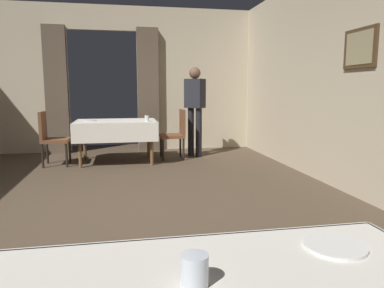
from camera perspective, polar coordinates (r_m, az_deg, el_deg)
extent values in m
plane|color=#4C3D2D|center=(3.92, -16.20, -11.07)|extent=(10.08, 10.08, 0.00)
cube|color=beige|center=(4.63, 27.00, 10.18)|extent=(0.12, 8.40, 3.00)
cube|color=#47331E|center=(4.77, 25.00, 13.55)|extent=(0.03, 0.58, 0.46)
cube|color=#998C66|center=(4.76, 24.83, 13.57)|extent=(0.01, 0.48, 0.38)
cube|color=beige|center=(8.23, -27.66, 9.02)|extent=(2.50, 0.12, 3.00)
cube|color=beige|center=(8.04, 0.44, 10.02)|extent=(2.50, 0.12, 3.00)
cube|color=beige|center=(8.02, -14.14, 18.76)|extent=(1.40, 0.12, 0.50)
cube|color=brown|center=(7.85, -20.58, 7.92)|extent=(0.44, 0.14, 2.56)
cube|color=brown|center=(7.76, -6.93, 8.39)|extent=(0.44, 0.14, 2.56)
cube|color=silver|center=(1.47, -0.40, -19.75)|extent=(1.51, 0.02, 0.30)
cylinder|color=brown|center=(6.28, -17.30, -0.44)|extent=(0.06, 0.06, 0.71)
cylinder|color=brown|center=(6.25, -6.38, -0.14)|extent=(0.06, 0.06, 0.71)
cylinder|color=brown|center=(7.06, -16.58, 0.55)|extent=(0.06, 0.06, 0.71)
cylinder|color=brown|center=(7.04, -6.88, 0.82)|extent=(0.06, 0.06, 0.71)
cube|color=brown|center=(6.59, -11.89, 3.41)|extent=(1.35, 0.95, 0.03)
cube|color=silver|center=(6.59, -11.89, 3.58)|extent=(1.41, 1.01, 0.01)
cube|color=silver|center=(6.10, -11.93, 1.72)|extent=(1.41, 0.02, 0.32)
cube|color=silver|center=(7.11, -11.78, 2.67)|extent=(1.41, 0.02, 0.32)
cube|color=silver|center=(6.65, -17.95, 2.04)|extent=(0.02, 1.01, 0.32)
cube|color=silver|center=(6.62, -5.73, 2.39)|extent=(0.02, 1.01, 0.32)
cylinder|color=black|center=(6.80, -18.72, -1.08)|extent=(0.04, 0.04, 0.42)
cylinder|color=black|center=(6.43, -19.18, -1.63)|extent=(0.04, 0.04, 0.42)
cylinder|color=black|center=(6.87, -21.86, -1.15)|extent=(0.04, 0.04, 0.42)
cylinder|color=black|center=(6.50, -22.49, -1.71)|extent=(0.04, 0.04, 0.42)
cube|color=brown|center=(6.61, -20.66, 0.53)|extent=(0.44, 0.44, 0.06)
cube|color=brown|center=(6.62, -22.48, 2.67)|extent=(0.05, 0.42, 0.48)
cylinder|color=black|center=(6.62, -4.59, -0.91)|extent=(0.04, 0.04, 0.42)
cylinder|color=black|center=(6.99, -4.93, -0.40)|extent=(0.04, 0.04, 0.42)
cylinder|color=black|center=(6.67, -1.34, -0.81)|extent=(0.04, 0.04, 0.42)
cylinder|color=black|center=(7.04, -1.85, -0.31)|extent=(0.04, 0.04, 0.42)
cube|color=brown|center=(6.79, -3.19, 1.27)|extent=(0.44, 0.44, 0.06)
cube|color=brown|center=(6.80, -1.53, 3.45)|extent=(0.05, 0.42, 0.48)
cylinder|color=silver|center=(1.07, 0.43, -19.23)|extent=(0.08, 0.08, 0.09)
cylinder|color=white|center=(1.40, 21.64, -14.77)|extent=(0.21, 0.21, 0.01)
cylinder|color=silver|center=(6.31, -7.13, 4.02)|extent=(0.08, 0.08, 0.11)
cylinder|color=white|center=(6.66, -15.85, 3.59)|extent=(0.24, 0.24, 0.01)
cylinder|color=black|center=(7.09, -0.17, 1.92)|extent=(0.12, 0.12, 0.95)
cylinder|color=black|center=(7.00, 1.07, 1.83)|extent=(0.12, 0.12, 0.95)
cube|color=#26262D|center=(7.00, 0.45, 7.98)|extent=(0.41, 0.41, 0.55)
sphere|color=brown|center=(7.00, 0.46, 11.13)|extent=(0.22, 0.22, 0.22)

